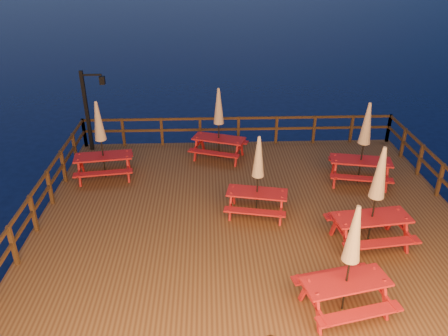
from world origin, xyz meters
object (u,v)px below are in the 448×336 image
Objects in this scene: lamp_post at (90,104)px; picnic_table_0 at (364,143)px; picnic_table_2 at (376,196)px; picnic_table_1 at (350,259)px.

picnic_table_0 is (9.08, -2.93, -0.39)m from lamp_post.
picnic_table_0 is at bearing 70.00° from picnic_table_2.
picnic_table_1 is (-2.06, -5.47, -0.07)m from picnic_table_0.
picnic_table_2 is at bearing -36.52° from lamp_post.
picnic_table_2 reaches higher than picnic_table_1.
lamp_post reaches higher than picnic_table_2.
picnic_table_2 is (8.32, -6.16, -0.37)m from lamp_post.
lamp_post is at bearing 117.27° from picnic_table_1.
lamp_post is 1.09× the size of picnic_table_2.
picnic_table_0 is at bearing 56.76° from picnic_table_1.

